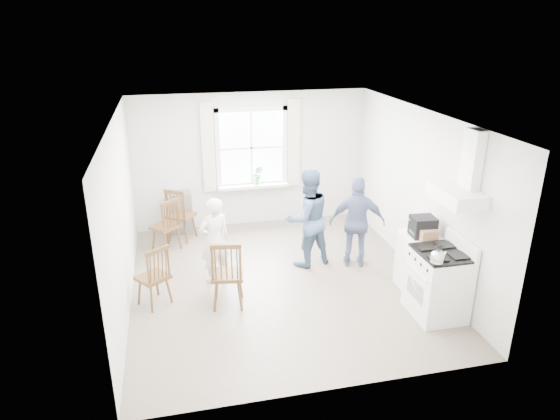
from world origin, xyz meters
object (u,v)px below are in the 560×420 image
at_px(low_cabinet, 418,262).
at_px(windsor_chair_b, 227,268).
at_px(person_left, 215,240).
at_px(windsor_chair_c, 156,270).
at_px(stereo_stack, 423,227).
at_px(person_right, 357,222).
at_px(gas_stove, 438,283).
at_px(windsor_chair_a, 169,220).
at_px(person_mid, 307,218).

distance_m(low_cabinet, windsor_chair_b, 2.87).
bearing_deg(person_left, windsor_chair_c, 13.39).
xyz_separation_m(windsor_chair_b, person_left, (-0.08, 0.86, 0.05)).
bearing_deg(low_cabinet, stereo_stack, -108.42).
height_order(low_cabinet, windsor_chair_b, windsor_chair_b).
bearing_deg(stereo_stack, person_left, 161.42).
bearing_deg(person_left, stereo_stack, 141.38).
distance_m(windsor_chair_c, person_right, 3.26).
height_order(gas_stove, person_left, person_left).
xyz_separation_m(stereo_stack, person_right, (-0.60, 1.00, -0.29)).
bearing_deg(windsor_chair_a, person_mid, -23.75).
xyz_separation_m(windsor_chair_a, person_mid, (2.21, -0.97, 0.22)).
bearing_deg(windsor_chair_c, stereo_stack, -6.06).
relative_size(low_cabinet, windsor_chair_b, 0.86).
bearing_deg(gas_stove, person_left, 150.56).
bearing_deg(gas_stove, windsor_chair_a, 141.40).
distance_m(windsor_chair_b, windsor_chair_c, 1.00).
bearing_deg(person_right, person_left, 16.97).
height_order(gas_stove, windsor_chair_a, gas_stove).
xyz_separation_m(person_left, person_right, (2.32, 0.02, 0.08)).
bearing_deg(person_mid, gas_stove, 110.64).
height_order(gas_stove, person_right, person_right).
relative_size(windsor_chair_b, person_right, 0.68).
distance_m(stereo_stack, windsor_chair_c, 3.85).
bearing_deg(windsor_chair_a, windsor_chair_c, -96.42).
distance_m(stereo_stack, person_right, 1.21).
xyz_separation_m(windsor_chair_c, person_left, (0.88, 0.58, 0.12)).
bearing_deg(person_right, gas_stove, 125.09).
distance_m(low_cabinet, windsor_chair_a, 4.20).
bearing_deg(stereo_stack, person_right, 121.05).
relative_size(stereo_stack, person_left, 0.26).
bearing_deg(windsor_chair_b, windsor_chair_c, 163.68).
bearing_deg(windsor_chair_a, person_left, -60.85).
distance_m(windsor_chair_c, person_mid, 2.56).
xyz_separation_m(stereo_stack, windsor_chair_b, (-2.84, 0.12, -0.41)).
xyz_separation_m(gas_stove, windsor_chair_c, (-3.75, 1.04, 0.09)).
bearing_deg(stereo_stack, windsor_chair_c, 173.94).
relative_size(windsor_chair_c, person_right, 0.61).
height_order(windsor_chair_b, windsor_chair_c, windsor_chair_b).
height_order(low_cabinet, stereo_stack, stereo_stack).
bearing_deg(person_mid, windsor_chair_c, 3.64).
bearing_deg(person_mid, stereo_stack, 123.57).
relative_size(low_cabinet, windsor_chair_a, 0.91).
height_order(windsor_chair_b, person_mid, person_mid).
height_order(low_cabinet, person_mid, person_mid).
relative_size(windsor_chair_b, person_mid, 0.64).
xyz_separation_m(stereo_stack, windsor_chair_a, (-3.60, 2.19, -0.44)).
relative_size(windsor_chair_b, windsor_chair_c, 1.11).
height_order(person_mid, person_right, person_mid).
bearing_deg(windsor_chair_c, windsor_chair_b, -16.32).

